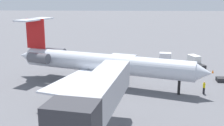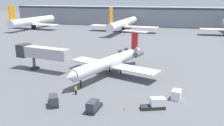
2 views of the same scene
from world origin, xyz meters
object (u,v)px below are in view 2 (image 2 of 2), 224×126
(ground_crew_marshaller, at_px, (76,90))
(parked_airliner_west_end, at_px, (33,21))
(jet_bridge, at_px, (39,53))
(cargo_container_uld, at_px, (176,95))
(baggage_tug_lead, at_px, (54,101))
(baggage_tug_spare, at_px, (156,104))
(regional_jet, at_px, (112,61))
(traffic_cone_near, at_px, (125,109))
(baggage_tug_trailing, at_px, (93,106))
(parked_airliner_west_mid, at_px, (123,24))

(ground_crew_marshaller, distance_m, parked_airliner_west_end, 101.65)
(jet_bridge, relative_size, cargo_container_uld, 6.14)
(baggage_tug_lead, bearing_deg, parked_airliner_west_end, 123.76)
(baggage_tug_lead, relative_size, baggage_tug_spare, 0.97)
(regional_jet, bearing_deg, jet_bridge, -175.24)
(baggage_tug_lead, bearing_deg, regional_jet, 75.17)
(ground_crew_marshaller, height_order, baggage_tug_lead, baggage_tug_lead)
(traffic_cone_near, xyz_separation_m, parked_airliner_west_end, (-70.43, 86.07, 4.06))
(baggage_tug_trailing, bearing_deg, ground_crew_marshaller, 133.45)
(parked_airliner_west_mid, bearing_deg, regional_jet, -79.55)
(cargo_container_uld, relative_size, parked_airliner_west_end, 0.07)
(regional_jet, height_order, parked_airliner_west_end, parked_airliner_west_end)
(jet_bridge, relative_size, baggage_tug_lead, 3.58)
(ground_crew_marshaller, bearing_deg, baggage_tug_lead, -107.64)
(baggage_tug_lead, distance_m, parked_airliner_west_end, 105.10)
(regional_jet, distance_m, baggage_tug_trailing, 20.07)
(parked_airliner_west_end, bearing_deg, baggage_tug_lead, -56.24)
(ground_crew_marshaller, xyz_separation_m, traffic_cone_near, (10.32, -4.17, -0.58))
(baggage_tug_trailing, xyz_separation_m, traffic_cone_near, (4.82, 1.64, -0.56))
(regional_jet, height_order, jet_bridge, regional_jet)
(traffic_cone_near, distance_m, parked_airliner_west_mid, 90.62)
(regional_jet, bearing_deg, ground_crew_marshaller, -103.73)
(baggage_tug_spare, relative_size, cargo_container_uld, 1.76)
(parked_airliner_west_mid, bearing_deg, parked_airliner_west_end, -177.44)
(baggage_tug_lead, distance_m, baggage_tug_spare, 17.06)
(regional_jet, distance_m, parked_airliner_west_end, 92.99)
(ground_crew_marshaller, distance_m, parked_airliner_west_mid, 84.76)
(regional_jet, xyz_separation_m, parked_airliner_west_mid, (-12.94, 70.15, 1.00))
(parked_airliner_west_end, height_order, parked_airliner_west_mid, parked_airliner_west_end)
(cargo_container_uld, distance_m, traffic_cone_near, 10.47)
(jet_bridge, relative_size, parked_airliner_west_end, 0.42)
(parked_airliner_west_end, distance_m, parked_airliner_west_mid, 50.64)
(regional_jet, height_order, baggage_tug_trailing, regional_jet)
(baggage_tug_spare, height_order, cargo_container_uld, baggage_tug_spare)
(jet_bridge, relative_size, traffic_cone_near, 26.85)
(parked_airliner_west_end, bearing_deg, regional_jet, -46.90)
(baggage_tug_spare, bearing_deg, jet_bridge, 153.56)
(jet_bridge, xyz_separation_m, parked_airliner_west_end, (-45.36, 69.41, -0.15))
(baggage_tug_lead, bearing_deg, baggage_tug_trailing, -3.03)
(jet_bridge, bearing_deg, ground_crew_marshaller, -40.27)
(cargo_container_uld, relative_size, parked_airliner_west_mid, 0.06)
(traffic_cone_near, bearing_deg, baggage_tug_spare, 21.29)
(parked_airliner_west_end, bearing_deg, traffic_cone_near, -50.71)
(baggage_tug_spare, relative_size, parked_airliner_west_mid, 0.10)
(baggage_tug_spare, distance_m, parked_airliner_west_end, 112.94)
(regional_jet, distance_m, ground_crew_marshaller, 14.61)
(baggage_tug_trailing, bearing_deg, parked_airliner_west_mid, 99.48)
(jet_bridge, distance_m, parked_airliner_west_mid, 71.86)
(baggage_tug_lead, height_order, parked_airliner_west_end, parked_airliner_west_end)
(regional_jet, xyz_separation_m, traffic_cone_near, (6.90, -18.18, -2.96))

